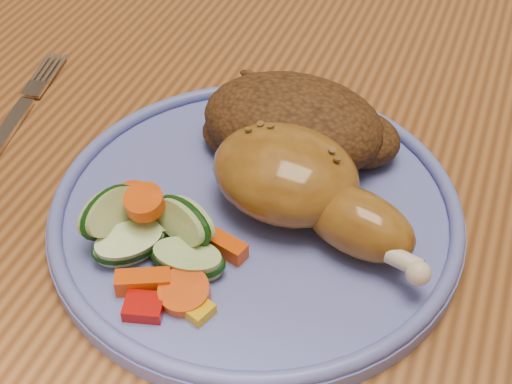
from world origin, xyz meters
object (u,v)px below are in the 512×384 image
Objects in this scene: dining_table at (377,248)px; plate at (256,214)px; fork at (12,122)px; chair_far at (461,44)px.

dining_table is 5.03× the size of plate.
chair_far is at bearing 66.69° from fork.
dining_table is 8.95× the size of fork.
plate is at bearing -7.52° from fork.
chair_far is at bearing 90.00° from dining_table.
dining_table is 0.65m from chair_far.
plate is (-0.07, -0.08, 0.09)m from dining_table.
fork is (-0.22, 0.03, -0.00)m from plate.
dining_table is 1.54× the size of chair_far.
dining_table is 0.31m from fork.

